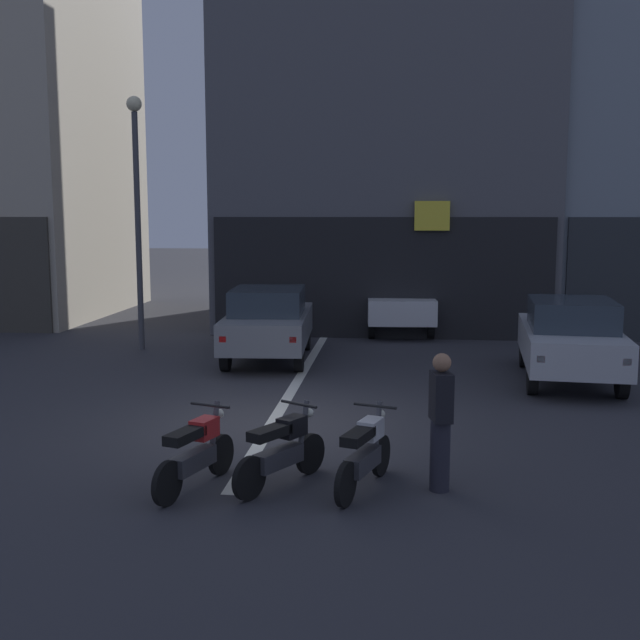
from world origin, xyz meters
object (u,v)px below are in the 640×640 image
Objects in this scene: car_silver_parked_kerbside at (570,337)px; person_by_motorcycles at (441,421)px; car_grey_crossing_near at (269,321)px; motorcycle_red_row_leftmost at (196,452)px; street_lamp at (137,195)px; motorcycle_black_row_left_mid at (282,449)px; car_white_down_street at (398,300)px; motorcycle_white_row_centre at (365,453)px.

person_by_motorcycles reaches higher than car_silver_parked_kerbside.
car_grey_crossing_near is 2.61× the size of motorcycle_red_row_leftmost.
motorcycle_black_row_left_mid is at bearing -61.81° from street_lamp.
motorcycle_red_row_leftmost is 0.96× the size of person_by_motorcycles.
motorcycle_red_row_leftmost is 1.03m from motorcycle_black_row_left_mid.
car_silver_parked_kerbside is 1.01× the size of car_white_down_street.
person_by_motorcycles is (2.91, 0.24, 0.40)m from motorcycle_red_row_leftmost.
car_grey_crossing_near is 6.47m from car_silver_parked_kerbside.
motorcycle_red_row_leftmost is at bearing -131.33° from car_silver_parked_kerbside.
person_by_motorcycles is at bearing -87.71° from car_white_down_street.
motorcycle_red_row_leftmost is at bearing -175.04° from motorcycle_white_row_centre.
motorcycle_black_row_left_mid is (1.51, -7.97, -0.43)m from car_grey_crossing_near.
car_grey_crossing_near is at bearing 107.50° from motorcycle_white_row_centre.
car_white_down_street is at bearing 88.24° from motorcycle_white_row_centre.
person_by_motorcycles is at bearing 4.69° from motorcycle_red_row_leftmost.
motorcycle_white_row_centre is 0.96× the size of person_by_motorcycles.
street_lamp is at bearing -150.17° from car_white_down_street.
car_white_down_street is (-3.35, 6.26, 0.00)m from car_silver_parked_kerbside.
person_by_motorcycles is (6.74, -9.00, -2.87)m from street_lamp.
car_silver_parked_kerbside is (6.26, -1.62, 0.00)m from car_grey_crossing_near.
motorcycle_black_row_left_mid is 0.91× the size of motorcycle_white_row_centre.
motorcycle_black_row_left_mid is at bearing -79.24° from car_grey_crossing_near.
car_silver_parked_kerbside is at bearing 65.69° from person_by_motorcycles.
motorcycle_white_row_centre is at bearing -91.76° from car_white_down_street.
car_grey_crossing_near is 1.00× the size of car_white_down_street.
car_silver_parked_kerbside is 0.71× the size of street_lamp.
motorcycle_red_row_leftmost and motorcycle_white_row_centre have the same top height.
motorcycle_white_row_centre is at bearing -57.16° from street_lamp.
motorcycle_red_row_leftmost is 1.00× the size of motorcycle_white_row_centre.
car_white_down_street is at bearing 83.69° from motorcycle_black_row_left_mid.
person_by_motorcycles reaches higher than motorcycle_white_row_centre.
motorcycle_red_row_leftmost is at bearing -67.47° from street_lamp.
car_white_down_street is at bearing 57.93° from car_grey_crossing_near.
car_grey_crossing_near is 5.48m from car_white_down_street.
car_grey_crossing_near is 0.99× the size of car_silver_parked_kerbside.
motorcycle_red_row_leftmost is (0.50, -8.17, -0.43)m from car_grey_crossing_near.
car_white_down_street is (2.91, 4.64, 0.00)m from car_grey_crossing_near.
car_grey_crossing_near is at bearing 165.53° from car_silver_parked_kerbside.
car_silver_parked_kerbside is at bearing -15.63° from street_lamp.
motorcycle_black_row_left_mid is at bearing -96.31° from car_white_down_street.
street_lamp is (-9.59, 2.68, 2.84)m from car_silver_parked_kerbside.
motorcycle_white_row_centre is (-3.74, -6.38, -0.43)m from car_silver_parked_kerbside.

